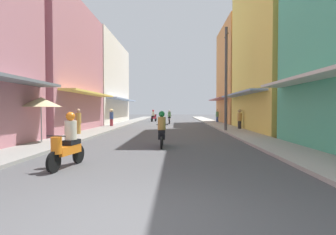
% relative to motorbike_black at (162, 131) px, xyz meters
% --- Properties ---
extents(ground_plane, '(113.11, 113.11, 0.00)m').
position_rel_motorbike_black_xyz_m(ground_plane, '(-0.09, 13.88, -0.70)').
color(ground_plane, '#4C4C4F').
extents(sidewalk_left, '(1.95, 59.41, 0.12)m').
position_rel_motorbike_black_xyz_m(sidewalk_left, '(-5.14, 13.88, -0.64)').
color(sidewalk_left, gray).
rests_on(sidewalk_left, ground).
extents(sidewalk_right, '(1.95, 59.41, 0.12)m').
position_rel_motorbike_black_xyz_m(sidewalk_right, '(4.96, 13.88, -0.64)').
color(sidewalk_right, '#ADA89E').
rests_on(sidewalk_right, ground).
extents(building_left_mid, '(7.05, 9.99, 9.38)m').
position_rel_motorbike_black_xyz_m(building_left_mid, '(-9.11, 7.91, 3.98)').
color(building_left_mid, '#B7727F').
rests_on(building_left_mid, ground).
extents(building_left_far, '(7.05, 13.28, 9.60)m').
position_rel_motorbike_black_xyz_m(building_left_far, '(-9.11, 19.91, 4.09)').
color(building_left_far, silver).
rests_on(building_left_far, ground).
extents(building_right_mid, '(7.05, 10.68, 15.65)m').
position_rel_motorbike_black_xyz_m(building_right_mid, '(8.93, 8.75, 7.11)').
color(building_right_mid, '#EFD159').
rests_on(building_right_mid, ground).
extents(building_right_far, '(7.05, 9.24, 11.12)m').
position_rel_motorbike_black_xyz_m(building_right_far, '(8.93, 19.24, 4.85)').
color(building_right_far, '#D88C4C').
rests_on(building_right_far, ground).
extents(motorbike_black, '(0.55, 1.81, 1.58)m').
position_rel_motorbike_black_xyz_m(motorbike_black, '(0.00, 0.00, 0.00)').
color(motorbike_black, black).
rests_on(motorbike_black, ground).
extents(motorbike_orange, '(0.58, 1.80, 1.58)m').
position_rel_motorbike_black_xyz_m(motorbike_orange, '(-2.46, -4.14, 0.00)').
color(motorbike_orange, black).
rests_on(motorbike_orange, ground).
extents(motorbike_maroon, '(0.75, 1.74, 1.58)m').
position_rel_motorbike_black_xyz_m(motorbike_maroon, '(-2.33, 23.74, 0.00)').
color(motorbike_maroon, black).
rests_on(motorbike_maroon, ground).
extents(motorbike_white, '(0.55, 1.81, 1.58)m').
position_rel_motorbike_black_xyz_m(motorbike_white, '(-0.12, 18.51, 0.00)').
color(motorbike_white, black).
rests_on(motorbike_white, ground).
extents(pedestrian_crossing, '(0.34, 0.34, 1.68)m').
position_rel_motorbike_black_xyz_m(pedestrian_crossing, '(-5.45, 4.83, 0.14)').
color(pedestrian_crossing, '#BF8C3F').
rests_on(pedestrian_crossing, ground).
extents(pedestrian_foreground, '(0.44, 0.44, 1.71)m').
position_rel_motorbike_black_xyz_m(pedestrian_foreground, '(-5.26, 12.59, 0.26)').
color(pedestrian_foreground, '#99333F').
rests_on(pedestrian_foreground, ground).
extents(pedestrian_midway, '(0.34, 0.34, 1.62)m').
position_rel_motorbike_black_xyz_m(pedestrian_midway, '(5.56, 20.48, 0.10)').
color(pedestrian_midway, '#334C8C').
rests_on(pedestrian_midway, ground).
extents(pedestrian_far, '(0.44, 0.44, 1.66)m').
position_rel_motorbike_black_xyz_m(pedestrian_far, '(5.62, 9.53, 0.23)').
color(pedestrian_far, '#262628').
rests_on(pedestrian_far, ground).
extents(vendor_umbrella, '(1.84, 1.84, 2.21)m').
position_rel_motorbike_black_xyz_m(vendor_umbrella, '(-5.67, 0.67, 1.28)').
color(vendor_umbrella, '#99999E').
rests_on(vendor_umbrella, ground).
extents(utility_pole, '(0.20, 1.20, 7.55)m').
position_rel_motorbike_black_xyz_m(utility_pole, '(4.23, 7.90, 3.15)').
color(utility_pole, '#4C4C4F').
rests_on(utility_pole, ground).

